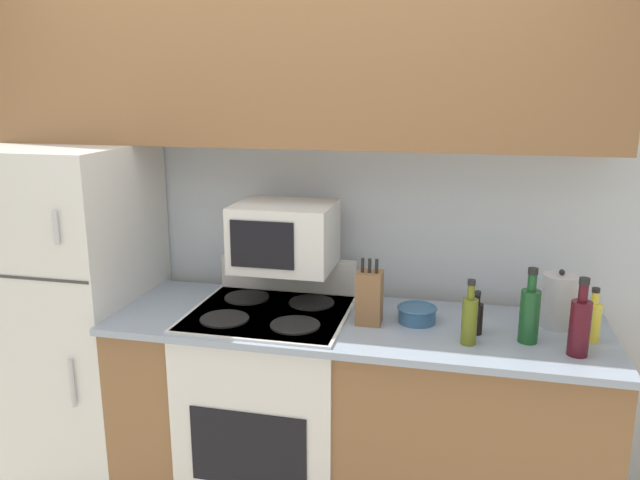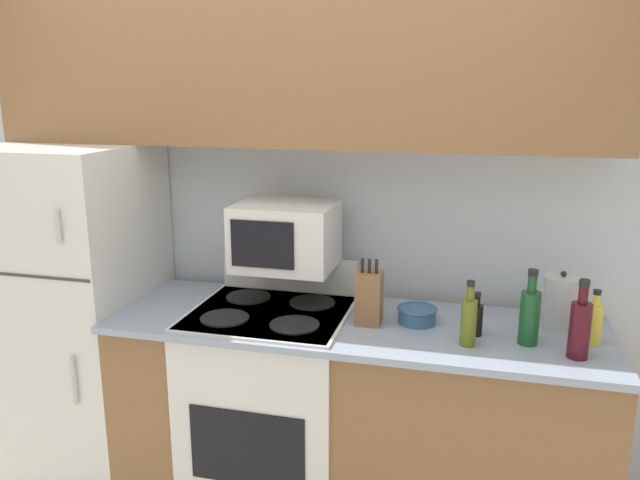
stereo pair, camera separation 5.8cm
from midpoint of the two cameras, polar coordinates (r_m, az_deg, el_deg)
wall_back at (r=3.06m, az=-0.94°, el=2.21°), size 8.00×0.05×2.55m
lower_cabinets at (r=2.89m, az=3.75°, el=-15.82°), size 2.10×0.68×0.92m
refrigerator at (r=3.30m, az=-20.79°, el=-6.16°), size 0.70×0.73×1.63m
upper_cabinets at (r=2.83m, az=-2.02°, el=15.94°), size 2.80×0.31×0.73m
stove at (r=2.96m, az=-3.81°, el=-14.68°), size 0.69×0.66×1.09m
microwave at (r=2.79m, az=-2.65°, el=0.40°), size 0.44×0.36×0.29m
knife_block at (r=2.62m, az=5.15°, el=-5.26°), size 0.10×0.11×0.28m
bowl at (r=2.68m, az=9.49°, el=-6.73°), size 0.17×0.17×0.07m
bottle_olive_oil at (r=2.47m, az=14.09°, el=-7.13°), size 0.06×0.06×0.26m
bottle_cooking_spray at (r=2.65m, az=24.33°, el=-6.93°), size 0.06×0.06×0.22m
bottle_wine_green at (r=2.55m, az=19.24°, el=-6.50°), size 0.08×0.08×0.30m
bottle_soy_sauce at (r=2.59m, az=14.72°, el=-6.94°), size 0.05×0.05×0.18m
bottle_wine_red at (r=2.49m, az=23.29°, el=-7.36°), size 0.08×0.08×0.30m
kettle at (r=2.75m, az=21.72°, el=-5.34°), size 0.14×0.14×0.25m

